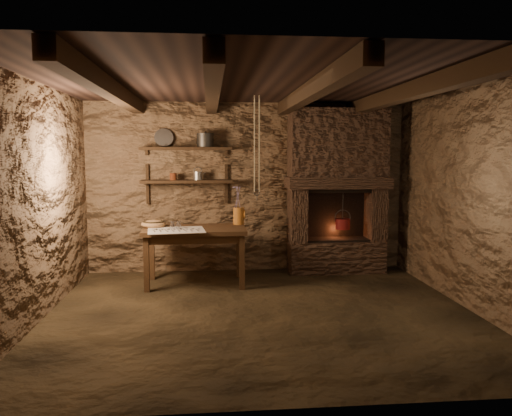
{
  "coord_description": "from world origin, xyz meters",
  "views": [
    {
      "loc": [
        -0.53,
        -5.1,
        1.69
      ],
      "look_at": [
        0.02,
        0.9,
        1.02
      ],
      "focal_mm": 35.0,
      "sensor_mm": 36.0,
      "label": 1
    }
  ],
  "objects": [
    {
      "name": "back_wall",
      "position": [
        0.0,
        2.0,
        1.2
      ],
      "size": [
        4.5,
        0.04,
        2.4
      ],
      "primitive_type": "cube",
      "color": "brown",
      "rests_on": "floor"
    },
    {
      "name": "drinking_glasses",
      "position": [
        -0.93,
        1.17,
        0.79
      ],
      "size": [
        0.22,
        0.07,
        0.09
      ],
      "primitive_type": null,
      "color": "silver",
      "rests_on": "linen_cloth"
    },
    {
      "name": "hanging_ropes",
      "position": [
        0.05,
        1.05,
        1.8
      ],
      "size": [
        0.08,
        0.08,
        1.2
      ],
      "primitive_type": null,
      "color": "#C7B78C",
      "rests_on": "ceiling"
    },
    {
      "name": "beam_mid_left",
      "position": [
        -0.5,
        0.0,
        2.31
      ],
      "size": [
        0.14,
        3.95,
        0.16
      ],
      "primitive_type": "cube",
      "color": "black",
      "rests_on": "ceiling"
    },
    {
      "name": "beam_far_right",
      "position": [
        1.5,
        0.0,
        2.31
      ],
      "size": [
        0.14,
        3.95,
        0.16
      ],
      "primitive_type": "cube",
      "color": "black",
      "rests_on": "ceiling"
    },
    {
      "name": "pewter_cutlery_row",
      "position": [
        -0.95,
        1.01,
        0.75
      ],
      "size": [
        0.6,
        0.28,
        0.01
      ],
      "primitive_type": null,
      "rotation": [
        0.0,
        0.0,
        0.11
      ],
      "color": "gray",
      "rests_on": "linen_cloth"
    },
    {
      "name": "right_wall",
      "position": [
        2.25,
        0.0,
        1.2
      ],
      "size": [
        0.04,
        4.0,
        2.4
      ],
      "primitive_type": "cube",
      "color": "brown",
      "rests_on": "floor"
    },
    {
      "name": "tin_pan",
      "position": [
        -1.16,
        1.94,
        1.9
      ],
      "size": [
        0.27,
        0.14,
        0.26
      ],
      "primitive_type": "cylinder",
      "rotation": [
        1.26,
        0.0,
        0.1
      ],
      "color": "#A6A7A2",
      "rests_on": "shelf_upper"
    },
    {
      "name": "wooden_bowl",
      "position": [
        -1.26,
        1.35,
        0.78
      ],
      "size": [
        0.42,
        0.42,
        0.11
      ],
      "primitive_type": "ellipsoid",
      "rotation": [
        0.0,
        0.0,
        -0.42
      ],
      "color": "#A07245",
      "rests_on": "work_table"
    },
    {
      "name": "small_kettle",
      "position": [
        -0.69,
        1.84,
        1.38
      ],
      "size": [
        0.19,
        0.15,
        0.18
      ],
      "primitive_type": null,
      "rotation": [
        0.0,
        0.0,
        -0.19
      ],
      "color": "#A6A7A2",
      "rests_on": "shelf_lower"
    },
    {
      "name": "red_pot",
      "position": [
        1.33,
        1.72,
        0.7
      ],
      "size": [
        0.26,
        0.26,
        0.54
      ],
      "rotation": [
        0.0,
        0.0,
        -0.32
      ],
      "color": "maroon",
      "rests_on": "hearth"
    },
    {
      "name": "beam_far_left",
      "position": [
        -1.5,
        0.0,
        2.31
      ],
      "size": [
        0.14,
        3.95,
        0.16
      ],
      "primitive_type": "cube",
      "color": "black",
      "rests_on": "ceiling"
    },
    {
      "name": "floor",
      "position": [
        0.0,
        0.0,
        0.0
      ],
      "size": [
        4.5,
        4.5,
        0.0
      ],
      "primitive_type": "plane",
      "color": "black",
      "rests_on": "ground"
    },
    {
      "name": "beam_mid_right",
      "position": [
        0.5,
        0.0,
        2.31
      ],
      "size": [
        0.14,
        3.95,
        0.16
      ],
      "primitive_type": "cube",
      "color": "black",
      "rests_on": "ceiling"
    },
    {
      "name": "iron_stockpot",
      "position": [
        -0.59,
        1.84,
        1.85
      ],
      "size": [
        0.28,
        0.28,
        0.17
      ],
      "primitive_type": "cylinder",
      "rotation": [
        0.0,
        0.0,
        -0.31
      ],
      "color": "#2C2A27",
      "rests_on": "shelf_upper"
    },
    {
      "name": "hearth",
      "position": [
        1.25,
        1.77,
        1.23
      ],
      "size": [
        1.43,
        0.51,
        2.3
      ],
      "color": "#39261C",
      "rests_on": "floor"
    },
    {
      "name": "front_wall",
      "position": [
        0.0,
        -2.0,
        1.2
      ],
      "size": [
        4.5,
        0.04,
        2.4
      ],
      "primitive_type": "cube",
      "color": "brown",
      "rests_on": "floor"
    },
    {
      "name": "shelf_upper",
      "position": [
        -0.85,
        1.84,
        1.75
      ],
      "size": [
        1.25,
        0.3,
        0.04
      ],
      "primitive_type": "cube",
      "color": "black",
      "rests_on": "back_wall"
    },
    {
      "name": "stoneware_jug",
      "position": [
        -0.15,
        1.51,
        0.96
      ],
      "size": [
        0.17,
        0.16,
        0.52
      ],
      "rotation": [
        0.0,
        0.0,
        0.12
      ],
      "color": "#A86120",
      "rests_on": "work_table"
    },
    {
      "name": "ceiling",
      "position": [
        0.0,
        0.0,
        2.4
      ],
      "size": [
        4.5,
        4.0,
        0.04
      ],
      "primitive_type": "cube",
      "color": "black",
      "rests_on": "back_wall"
    },
    {
      "name": "rusty_tin",
      "position": [
        -1.03,
        1.84,
        1.37
      ],
      "size": [
        0.12,
        0.12,
        0.09
      ],
      "primitive_type": "cylinder",
      "rotation": [
        0.0,
        0.0,
        0.41
      ],
      "color": "#522110",
      "rests_on": "shelf_lower"
    },
    {
      "name": "linen_cloth",
      "position": [
        -0.95,
        1.03,
        0.74
      ],
      "size": [
        0.74,
        0.63,
        0.01
      ],
      "primitive_type": "cube",
      "rotation": [
        0.0,
        0.0,
        0.11
      ],
      "color": "beige",
      "rests_on": "work_table"
    },
    {
      "name": "work_table",
      "position": [
        -0.73,
        1.25,
        0.4
      ],
      "size": [
        1.3,
        0.74,
        0.74
      ],
      "rotation": [
        0.0,
        0.0,
        0.0
      ],
      "color": "#332011",
      "rests_on": "floor"
    },
    {
      "name": "shelf_lower",
      "position": [
        -0.85,
        1.84,
        1.3
      ],
      "size": [
        1.25,
        0.3,
        0.04
      ],
      "primitive_type": "cube",
      "color": "black",
      "rests_on": "back_wall"
    },
    {
      "name": "left_wall",
      "position": [
        -2.25,
        0.0,
        1.2
      ],
      "size": [
        0.04,
        4.0,
        2.4
      ],
      "primitive_type": "cube",
      "color": "brown",
      "rests_on": "floor"
    }
  ]
}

